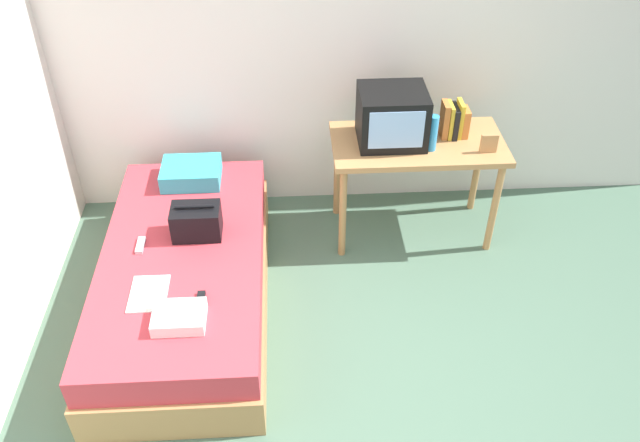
{
  "coord_description": "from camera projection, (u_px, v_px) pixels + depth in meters",
  "views": [
    {
      "loc": [
        -0.35,
        -2.21,
        3.07
      ],
      "look_at": [
        -0.17,
        0.91,
        0.57
      ],
      "focal_mm": 36.52,
      "sensor_mm": 36.0,
      "label": 1
    }
  ],
  "objects": [
    {
      "name": "ground_plane",
      "position": [
        360.0,
        400.0,
        3.65
      ],
      "size": [
        8.0,
        8.0,
        0.0
      ],
      "primitive_type": "plane",
      "color": "#4C6B56"
    },
    {
      "name": "wall_back",
      "position": [
        336.0,
        36.0,
        4.4
      ],
      "size": [
        5.2,
        0.1,
        2.6
      ],
      "primitive_type": "cube",
      "color": "silver",
      "rests_on": "ground"
    },
    {
      "name": "bed",
      "position": [
        186.0,
        279.0,
        4.09
      ],
      "size": [
        1.0,
        2.0,
        0.46
      ],
      "color": "#B27F4C",
      "rests_on": "ground"
    },
    {
      "name": "desk",
      "position": [
        417.0,
        154.0,
        4.42
      ],
      "size": [
        1.16,
        0.6,
        0.76
      ],
      "color": "#B27F4C",
      "rests_on": "ground"
    },
    {
      "name": "tv",
      "position": [
        392.0,
        117.0,
        4.26
      ],
      "size": [
        0.44,
        0.39,
        0.36
      ],
      "color": "black",
      "rests_on": "desk"
    },
    {
      "name": "water_bottle",
      "position": [
        433.0,
        133.0,
        4.2
      ],
      "size": [
        0.06,
        0.06,
        0.25
      ],
      "primitive_type": "cylinder",
      "color": "#3399DB",
      "rests_on": "desk"
    },
    {
      "name": "book_row",
      "position": [
        454.0,
        120.0,
        4.35
      ],
      "size": [
        0.18,
        0.17,
        0.25
      ],
      "color": "#CC7233",
      "rests_on": "desk"
    },
    {
      "name": "picture_frame",
      "position": [
        489.0,
        143.0,
        4.21
      ],
      "size": [
        0.11,
        0.02,
        0.13
      ],
      "primitive_type": "cube",
      "color": "#B27F4C",
      "rests_on": "desk"
    },
    {
      "name": "pillow",
      "position": [
        191.0,
        173.0,
        4.49
      ],
      "size": [
        0.4,
        0.32,
        0.12
      ],
      "primitive_type": "cube",
      "color": "#33A8B7",
      "rests_on": "bed"
    },
    {
      "name": "handbag",
      "position": [
        196.0,
        221.0,
        4.01
      ],
      "size": [
        0.3,
        0.2,
        0.22
      ],
      "color": "black",
      "rests_on": "bed"
    },
    {
      "name": "magazine",
      "position": [
        149.0,
        294.0,
        3.66
      ],
      "size": [
        0.21,
        0.29,
        0.01
      ],
      "primitive_type": "cube",
      "color": "white",
      "rests_on": "bed"
    },
    {
      "name": "remote_dark",
      "position": [
        201.0,
        302.0,
        3.6
      ],
      "size": [
        0.04,
        0.16,
        0.02
      ],
      "primitive_type": "cube",
      "color": "black",
      "rests_on": "bed"
    },
    {
      "name": "remote_silver",
      "position": [
        140.0,
        245.0,
        3.97
      ],
      "size": [
        0.04,
        0.14,
        0.02
      ],
      "primitive_type": "cube",
      "color": "#B7B7BC",
      "rests_on": "bed"
    },
    {
      "name": "folded_towel",
      "position": [
        179.0,
        317.0,
        3.47
      ],
      "size": [
        0.28,
        0.22,
        0.08
      ],
      "primitive_type": "cube",
      "color": "white",
      "rests_on": "bed"
    }
  ]
}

